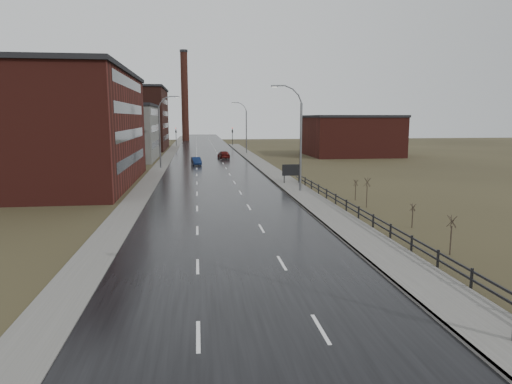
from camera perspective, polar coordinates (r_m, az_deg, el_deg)
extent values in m
cube|color=black|center=(72.21, -5.59, 2.92)|extent=(14.00, 300.00, 0.06)
cube|color=#595651|center=(48.61, 5.57, -0.09)|extent=(3.20, 180.00, 0.18)
cube|color=slate|center=(48.30, 3.81, -0.13)|extent=(0.16, 180.00, 0.18)
cube|color=#595651|center=(72.42, -12.10, 2.80)|extent=(2.40, 260.00, 0.12)
cube|color=#471914|center=(59.79, -25.90, 6.95)|extent=(22.00, 28.00, 13.00)
cube|color=black|center=(60.00, -26.37, 13.39)|extent=(22.44, 28.56, 0.50)
cube|color=black|center=(57.49, -15.20, 3.99)|extent=(0.06, 22.40, 1.20)
cube|color=black|center=(57.31, -15.33, 6.98)|extent=(0.06, 22.40, 1.20)
cube|color=black|center=(57.28, -15.46, 9.98)|extent=(0.06, 22.40, 1.20)
cube|color=black|center=(57.42, -15.59, 12.97)|extent=(0.06, 22.40, 1.20)
cube|color=slate|center=(91.16, -17.48, 6.98)|extent=(16.00, 20.00, 10.00)
cube|color=black|center=(91.15, -17.65, 10.28)|extent=(16.32, 20.40, 0.50)
cube|color=black|center=(90.21, -12.40, 5.90)|extent=(0.06, 16.00, 1.20)
cube|color=black|center=(90.10, -12.47, 7.80)|extent=(0.06, 16.00, 1.20)
cube|color=black|center=(90.08, -12.54, 9.71)|extent=(0.06, 16.00, 1.20)
cube|color=#331611|center=(121.53, -17.43, 8.63)|extent=(26.00, 24.00, 15.00)
cube|color=black|center=(121.75, -17.61, 12.27)|extent=(26.52, 24.48, 0.50)
cube|color=black|center=(120.09, -11.18, 6.72)|extent=(0.06, 19.20, 1.20)
cube|color=black|center=(120.01, -11.22, 8.15)|extent=(0.06, 19.20, 1.20)
cube|color=black|center=(120.00, -11.27, 9.59)|extent=(0.06, 19.20, 1.20)
cube|color=black|center=(120.06, -11.32, 11.02)|extent=(0.06, 19.20, 1.20)
cube|color=#471914|center=(99.29, 11.82, 6.79)|extent=(18.00, 16.00, 8.00)
cube|color=black|center=(99.21, 11.90, 9.24)|extent=(18.36, 16.32, 0.50)
cylinder|color=#331611|center=(161.94, -8.90, 11.65)|extent=(2.40, 2.40, 30.00)
cylinder|color=black|center=(163.32, -9.04, 17.02)|extent=(2.70, 2.70, 0.80)
cylinder|color=slate|center=(49.09, 5.62, 5.47)|extent=(0.24, 0.24, 9.50)
cylinder|color=slate|center=(48.99, 5.52, 11.50)|extent=(0.51, 0.14, 0.98)
cylinder|color=slate|center=(48.92, 4.98, 12.35)|extent=(0.81, 0.14, 0.81)
cylinder|color=slate|center=(48.80, 4.14, 12.93)|extent=(0.98, 0.14, 0.51)
cylinder|color=slate|center=(48.66, 3.15, 13.14)|extent=(1.01, 0.14, 0.14)
cube|color=slate|center=(48.53, 2.33, 13.10)|extent=(0.70, 0.28, 0.18)
cube|color=silver|center=(48.53, 2.33, 12.98)|extent=(0.50, 0.20, 0.04)
cylinder|color=slate|center=(74.03, -11.94, 6.58)|extent=(0.24, 0.24, 9.50)
cylinder|color=slate|center=(73.98, -11.94, 10.58)|extent=(0.51, 0.14, 0.98)
cylinder|color=slate|center=(73.96, -11.59, 11.14)|extent=(0.81, 0.14, 0.81)
cylinder|color=slate|center=(73.94, -11.04, 11.53)|extent=(0.98, 0.14, 0.51)
cylinder|color=slate|center=(73.90, -10.38, 11.68)|extent=(1.01, 0.14, 0.14)
cube|color=slate|center=(73.87, -9.83, 11.66)|extent=(0.70, 0.28, 0.18)
cube|color=silver|center=(73.86, -9.83, 11.58)|extent=(0.50, 0.20, 0.04)
cylinder|color=slate|center=(102.38, -1.21, 7.47)|extent=(0.24, 0.24, 9.50)
cylinder|color=slate|center=(102.33, -1.32, 10.35)|extent=(0.51, 0.14, 0.98)
cylinder|color=slate|center=(102.30, -1.59, 10.75)|extent=(0.81, 0.14, 0.81)
cylinder|color=slate|center=(102.24, -2.00, 11.02)|extent=(0.98, 0.14, 0.51)
cylinder|color=slate|center=(102.17, -2.48, 11.11)|extent=(1.01, 0.14, 0.14)
cube|color=slate|center=(102.11, -2.87, 11.08)|extent=(0.70, 0.28, 0.18)
cube|color=silver|center=(102.11, -2.87, 11.02)|extent=(0.50, 0.20, 0.04)
cube|color=black|center=(23.71, 25.33, -9.86)|extent=(0.10, 0.10, 1.10)
cube|color=black|center=(26.15, 21.78, -7.87)|extent=(0.10, 0.10, 1.10)
cube|color=black|center=(28.69, 18.87, -6.21)|extent=(0.10, 0.10, 1.10)
cube|color=black|center=(31.31, 16.46, -4.81)|extent=(0.10, 0.10, 1.10)
cube|color=black|center=(34.00, 14.43, -3.62)|extent=(0.10, 0.10, 1.10)
cube|color=black|center=(36.73, 12.70, -2.60)|extent=(0.10, 0.10, 1.10)
cube|color=black|center=(39.51, 11.22, -1.72)|extent=(0.10, 0.10, 1.10)
cube|color=black|center=(42.31, 9.94, -0.96)|extent=(0.10, 0.10, 1.10)
cube|color=black|center=(45.14, 8.81, -0.29)|extent=(0.10, 0.10, 1.10)
cube|color=black|center=(47.99, 7.82, 0.30)|extent=(0.10, 0.10, 1.10)
cube|color=black|center=(50.86, 6.94, 0.82)|extent=(0.10, 0.10, 1.10)
cube|color=black|center=(53.74, 6.15, 1.29)|extent=(0.10, 0.10, 1.10)
cube|color=black|center=(56.63, 5.45, 1.71)|extent=(0.10, 0.10, 1.10)
cube|color=black|center=(33.46, 14.77, -3.13)|extent=(0.08, 53.00, 0.10)
cube|color=black|center=(33.55, 14.74, -3.80)|extent=(0.08, 53.00, 0.10)
cylinder|color=#382D23|center=(29.11, 23.16, -5.59)|extent=(0.08, 0.08, 1.74)
cylinder|color=#382D23|center=(28.88, 23.39, -3.41)|extent=(0.04, 0.59, 0.69)
cylinder|color=#382D23|center=(28.90, 23.28, -3.39)|extent=(0.56, 0.22, 0.70)
cylinder|color=#382D23|center=(28.86, 23.21, -3.40)|extent=(0.33, 0.50, 0.71)
cylinder|color=#382D23|center=(28.81, 23.27, -3.43)|extent=(0.33, 0.50, 0.71)
cylinder|color=#382D23|center=(28.82, 23.38, -3.43)|extent=(0.56, 0.22, 0.70)
cylinder|color=#382D23|center=(35.21, 18.96, -3.21)|extent=(0.08, 0.08, 1.31)
cylinder|color=#382D23|center=(35.07, 19.10, -1.85)|extent=(0.04, 0.45, 0.53)
cylinder|color=#382D23|center=(35.09, 19.02, -1.84)|extent=(0.43, 0.18, 0.53)
cylinder|color=#382D23|center=(35.05, 18.95, -1.84)|extent=(0.26, 0.38, 0.54)
cylinder|color=#382D23|center=(35.00, 18.99, -1.86)|extent=(0.26, 0.38, 0.54)
cylinder|color=#382D23|center=(35.01, 19.09, -1.86)|extent=(0.43, 0.18, 0.53)
cylinder|color=#382D23|center=(41.93, 13.68, -0.56)|extent=(0.08, 0.08, 1.99)
cylinder|color=#382D23|center=(41.75, 13.81, 1.19)|extent=(0.04, 0.67, 0.78)
cylinder|color=#382D23|center=(41.78, 13.74, 1.20)|extent=(0.63, 0.25, 0.79)
cylinder|color=#382D23|center=(41.75, 13.68, 1.20)|extent=(0.38, 0.56, 0.80)
cylinder|color=#382D23|center=(41.69, 13.71, 1.19)|extent=(0.38, 0.56, 0.80)
cylinder|color=#382D23|center=(41.70, 13.79, 1.18)|extent=(0.63, 0.25, 0.79)
cylinder|color=#382D23|center=(45.30, 12.32, -0.10)|extent=(0.08, 0.08, 1.51)
cylinder|color=#382D23|center=(45.17, 12.43, 1.13)|extent=(0.04, 0.51, 0.60)
cylinder|color=#382D23|center=(45.20, 12.36, 1.14)|extent=(0.49, 0.20, 0.61)
cylinder|color=#382D23|center=(45.17, 12.31, 1.14)|extent=(0.30, 0.44, 0.62)
cylinder|color=#382D23|center=(45.11, 12.33, 1.13)|extent=(0.30, 0.44, 0.62)
cylinder|color=#382D23|center=(45.12, 12.40, 1.12)|extent=(0.49, 0.20, 0.61)
cube|color=black|center=(55.19, 3.54, 1.90)|extent=(0.10, 0.10, 1.80)
cube|color=black|center=(55.56, 5.39, 1.93)|extent=(0.10, 0.10, 1.80)
cube|color=silver|center=(55.22, 4.49, 2.76)|extent=(2.28, 0.08, 1.27)
cube|color=black|center=(55.17, 4.50, 2.76)|extent=(2.38, 0.04, 1.37)
cylinder|color=black|center=(131.97, -9.96, 6.80)|extent=(0.16, 0.16, 5.20)
imported|color=black|center=(131.90, -9.98, 7.73)|extent=(0.58, 2.73, 1.10)
sphere|color=#FF190C|center=(131.75, -9.99, 7.86)|extent=(0.18, 0.18, 0.18)
cylinder|color=black|center=(132.24, -2.97, 6.93)|extent=(0.16, 0.16, 5.20)
imported|color=black|center=(132.17, -2.97, 7.86)|extent=(0.58, 2.73, 1.10)
sphere|color=#FF190C|center=(132.01, -2.97, 7.99)|extent=(0.18, 0.18, 0.18)
imported|color=#0D1B41|center=(78.03, -7.47, 3.82)|extent=(1.89, 4.16, 1.32)
imported|color=#4C0E0C|center=(89.59, -4.06, 4.66)|extent=(2.47, 4.91, 1.60)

